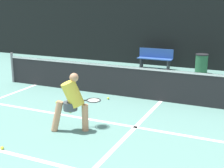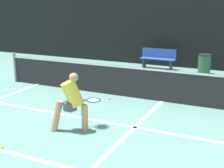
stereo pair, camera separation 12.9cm
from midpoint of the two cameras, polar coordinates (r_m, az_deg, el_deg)
court_service_line at (r=7.29m, az=4.75°, el=-7.89°), size 8.25×0.10×0.01m
court_center_mark at (r=7.27m, az=4.69°, el=-7.95°), size 0.10×4.37×0.01m
net at (r=9.08m, az=9.69°, el=-0.09°), size 11.09×0.09×1.07m
fence_back at (r=13.90m, az=15.86°, el=8.88°), size 24.00×0.06×3.06m
player_practicing at (r=6.92m, az=-6.79°, el=-2.98°), size 1.01×0.94×1.33m
tennis_ball_scattered_0 at (r=8.26m, az=-7.10°, el=-4.95°), size 0.07×0.07×0.07m
tennis_ball_scattered_3 at (r=9.28m, az=-0.09°, el=-2.62°), size 0.07×0.07×0.07m
tennis_ball_scattered_4 at (r=9.05m, az=-9.47°, el=-3.29°), size 0.07×0.07×0.07m
tennis_ball_scattered_6 at (r=6.62m, az=-19.03°, el=-10.84°), size 0.07×0.07×0.07m
courtside_bench at (r=13.68m, az=8.69°, el=4.70°), size 1.51×0.39×0.86m
trash_bin at (r=13.04m, az=16.80°, el=3.49°), size 0.51×0.51×0.80m
parked_car at (r=17.06m, az=5.07°, el=7.23°), size 1.84×4.16×1.42m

